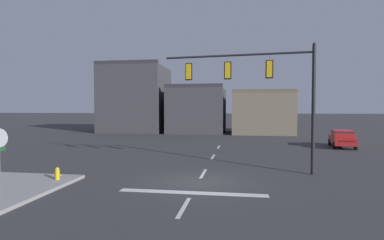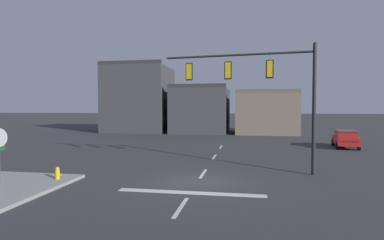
{
  "view_description": "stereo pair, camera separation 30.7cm",
  "coord_description": "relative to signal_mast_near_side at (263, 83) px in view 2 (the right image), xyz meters",
  "views": [
    {
      "loc": [
        2.05,
        -15.15,
        3.62
      ],
      "look_at": [
        -0.68,
        2.26,
        2.95
      ],
      "focal_mm": 29.41,
      "sensor_mm": 36.0,
      "label": 1
    },
    {
      "loc": [
        2.35,
        -15.09,
        3.62
      ],
      "look_at": [
        -0.68,
        2.26,
        2.95
      ],
      "focal_mm": 29.41,
      "sensor_mm": 36.0,
      "label": 2
    }
  ],
  "objects": [
    {
      "name": "building_row",
      "position": [
        -9.91,
        28.29,
        -1.12
      ],
      "size": [
        27.82,
        9.8,
        10.3
      ],
      "color": "#38383D",
      "rests_on": "ground"
    },
    {
      "name": "stop_bar_paint",
      "position": [
        -3.22,
        -4.97,
        -5.04
      ],
      "size": [
        6.4,
        0.5,
        0.01
      ],
      "primitive_type": "cube",
      "color": "silver",
      "rests_on": "ground"
    },
    {
      "name": "fire_hydrant",
      "position": [
        -9.99,
        -4.15,
        -4.72
      ],
      "size": [
        0.4,
        0.3,
        0.75
      ],
      "color": "gold",
      "rests_on": "ground"
    },
    {
      "name": "car_lot_nearside",
      "position": [
        8.01,
        12.43,
        -4.19
      ],
      "size": [
        2.37,
        4.62,
        1.61
      ],
      "color": "#A81E1E",
      "rests_on": "ground"
    },
    {
      "name": "ground_plane",
      "position": [
        -3.22,
        -2.97,
        -5.05
      ],
      "size": [
        400.0,
        400.0,
        0.0
      ],
      "primitive_type": "plane",
      "color": "#353538"
    },
    {
      "name": "lane_centreline",
      "position": [
        -3.22,
        -0.97,
        -5.04
      ],
      "size": [
        0.16,
        26.4,
        0.01
      ],
      "color": "silver",
      "rests_on": "ground"
    },
    {
      "name": "signal_mast_near_side",
      "position": [
        0.0,
        0.0,
        0.0
      ],
      "size": [
        8.46,
        1.08,
        7.15
      ],
      "color": "black",
      "rests_on": "ground"
    }
  ]
}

